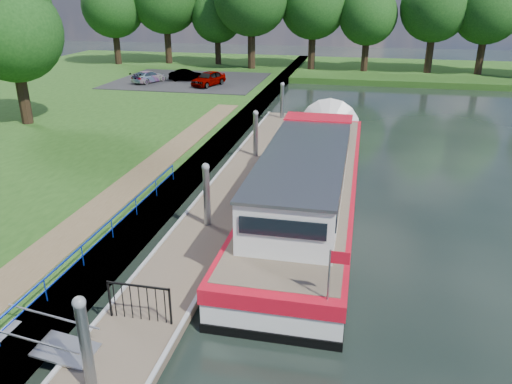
% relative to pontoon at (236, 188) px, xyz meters
% --- Properties ---
extents(bank_edge, '(1.10, 90.00, 0.78)m').
position_rel_pontoon_xyz_m(bank_edge, '(-2.55, 2.00, 0.20)').
color(bank_edge, '#473D2D').
rests_on(bank_edge, ground).
extents(far_bank, '(60.00, 18.00, 0.60)m').
position_rel_pontoon_xyz_m(far_bank, '(12.00, 39.00, 0.12)').
color(far_bank, '#1E4313').
rests_on(far_bank, ground).
extents(footpath, '(1.60, 40.00, 0.05)m').
position_rel_pontoon_xyz_m(footpath, '(-4.40, -5.00, 0.62)').
color(footpath, brown).
rests_on(footpath, riverbank).
extents(carpark, '(14.00, 12.00, 0.06)m').
position_rel_pontoon_xyz_m(carpark, '(-11.00, 25.00, 0.62)').
color(carpark, black).
rests_on(carpark, riverbank).
extents(blue_fence, '(0.04, 18.04, 0.72)m').
position_rel_pontoon_xyz_m(blue_fence, '(-2.75, -10.00, 1.13)').
color(blue_fence, '#0C2DBF').
rests_on(blue_fence, riverbank).
extents(pontoon, '(2.50, 30.00, 0.56)m').
position_rel_pontoon_xyz_m(pontoon, '(0.00, 0.00, 0.00)').
color(pontoon, brown).
rests_on(pontoon, ground).
extents(mooring_piles, '(0.30, 27.30, 3.55)m').
position_rel_pontoon_xyz_m(mooring_piles, '(0.00, 0.00, 1.10)').
color(mooring_piles, gray).
rests_on(mooring_piles, ground).
extents(gangway, '(2.58, 1.00, 0.92)m').
position_rel_pontoon_xyz_m(gangway, '(-1.85, -12.50, 0.44)').
color(gangway, '#A5A8AD').
rests_on(gangway, ground).
extents(gate_panel, '(1.85, 0.05, 1.15)m').
position_rel_pontoon_xyz_m(gate_panel, '(-0.00, -10.80, 0.97)').
color(gate_panel, black).
rests_on(gate_panel, ground).
extents(barge, '(4.36, 21.15, 4.78)m').
position_rel_pontoon_xyz_m(barge, '(3.60, -0.10, 0.90)').
color(barge, black).
rests_on(barge, ground).
extents(horizon_trees, '(54.38, 10.03, 12.87)m').
position_rel_pontoon_xyz_m(horizon_trees, '(-1.61, 35.68, 7.76)').
color(horizon_trees, '#332316').
rests_on(horizon_trees, ground).
extents(bank_tree_a, '(6.12, 6.12, 9.72)m').
position_rel_pontoon_xyz_m(bank_tree_a, '(-15.99, 7.08, 6.84)').
color(bank_tree_a, '#332316').
rests_on(bank_tree_a, riverbank).
extents(car_a, '(2.71, 4.15, 1.31)m').
position_rel_pontoon_xyz_m(car_a, '(-8.27, 22.50, 1.31)').
color(car_a, '#999999').
rests_on(car_a, carpark).
extents(car_b, '(3.34, 1.59, 1.06)m').
position_rel_pontoon_xyz_m(car_b, '(-11.15, 24.58, 1.18)').
color(car_b, '#999999').
rests_on(car_b, carpark).
extents(car_c, '(2.73, 4.04, 1.09)m').
position_rel_pontoon_xyz_m(car_c, '(-14.28, 22.99, 1.19)').
color(car_c, '#999999').
rests_on(car_c, carpark).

